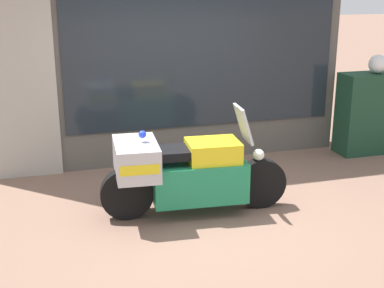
% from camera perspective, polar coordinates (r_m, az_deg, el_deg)
% --- Properties ---
extents(ground_plane, '(60.00, 60.00, 0.00)m').
position_cam_1_polar(ground_plane, '(6.58, 1.75, -6.89)').
color(ground_plane, '#7A5B4C').
extents(shop_building, '(5.40, 0.55, 4.10)m').
position_cam_1_polar(shop_building, '(7.86, -5.82, 12.57)').
color(shop_building, '#56514C').
rests_on(shop_building, ground).
extents(window_display, '(3.88, 0.30, 2.10)m').
position_cam_1_polar(window_display, '(8.37, 0.50, 2.08)').
color(window_display, slate).
rests_on(window_display, ground).
extents(paramedic_motorcycle, '(2.25, 0.82, 1.28)m').
position_cam_1_polar(paramedic_motorcycle, '(6.26, -0.95, -2.89)').
color(paramedic_motorcycle, black).
rests_on(paramedic_motorcycle, ground).
extents(utility_cabinet, '(1.00, 0.47, 1.28)m').
position_cam_1_polar(utility_cabinet, '(8.93, 18.41, 3.14)').
color(utility_cabinet, '#193D28').
rests_on(utility_cabinet, ground).
extents(white_helmet, '(0.29, 0.29, 0.29)m').
position_cam_1_polar(white_helmet, '(8.79, 19.21, 8.06)').
color(white_helmet, white).
rests_on(white_helmet, utility_cabinet).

